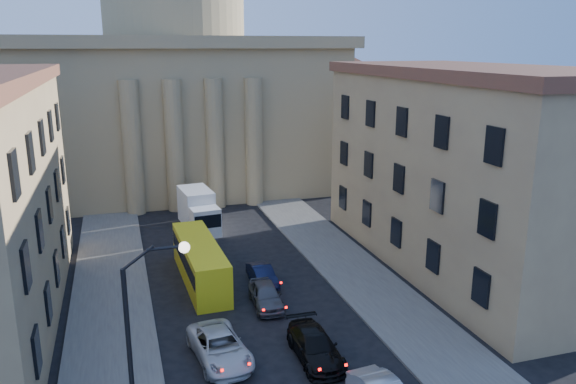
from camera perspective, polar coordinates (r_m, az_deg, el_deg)
name	(u,v)px	position (r m, az deg, el deg)	size (l,w,h in m)	color
sidewalk_left	(111,336)	(34.38, -17.53, -13.79)	(5.00, 60.00, 0.15)	#504D49
sidewalk_right	(383,298)	(37.83, 9.58, -10.56)	(5.00, 60.00, 0.15)	#504D49
church	(178,82)	(68.41, -11.12, 10.87)	(68.02, 28.76, 36.60)	#94805B
building_right	(468,168)	(43.03, 17.79, 2.37)	(11.60, 26.60, 14.70)	#A0885E
street_lamp	(142,333)	(23.08, -14.59, -13.66)	(2.62, 0.44, 8.83)	black
car_left_mid	(220,347)	(30.71, -6.95, -15.36)	(2.49, 5.41, 1.50)	silver
car_right_mid	(315,346)	(30.62, 2.78, -15.38)	(2.08, 5.11, 1.48)	black
car_right_far	(266,295)	(36.15, -2.26, -10.42)	(1.76, 4.36, 1.49)	#4A4B4F
car_right_distant	(262,275)	(39.36, -2.62, -8.43)	(1.35, 3.88, 1.28)	black
city_bus	(200,261)	(39.85, -8.93, -6.90)	(2.68, 10.25, 2.87)	yellow
box_truck	(199,211)	(51.11, -9.07, -1.93)	(3.11, 6.53, 3.47)	silver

